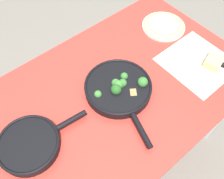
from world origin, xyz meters
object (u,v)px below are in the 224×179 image
(skillet_broccoli, at_px, (119,88))
(cheese_block, at_px, (214,62))
(dinner_plate_stack, at_px, (164,25))
(grater_knife, at_px, (213,61))
(skillet_eggs, at_px, (30,144))

(skillet_broccoli, height_order, cheese_block, skillet_broccoli)
(skillet_broccoli, xyz_separation_m, dinner_plate_stack, (0.46, 0.16, -0.01))
(cheese_block, xyz_separation_m, dinner_plate_stack, (0.01, 0.33, -0.01))
(skillet_broccoli, bearing_deg, dinner_plate_stack, 126.09)
(dinner_plate_stack, bearing_deg, grater_knife, -90.03)
(grater_knife, distance_m, cheese_block, 0.01)
(grater_knife, bearing_deg, cheese_block, 119.40)
(skillet_eggs, relative_size, cheese_block, 3.40)
(skillet_broccoli, distance_m, cheese_block, 0.49)
(skillet_eggs, bearing_deg, skillet_broccoli, 3.30)
(cheese_block, bearing_deg, grater_knife, 49.75)
(skillet_broccoli, distance_m, dinner_plate_stack, 0.49)
(grater_knife, relative_size, dinner_plate_stack, 1.06)
(grater_knife, relative_size, cheese_block, 2.21)
(skillet_eggs, relative_size, grater_knife, 1.54)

